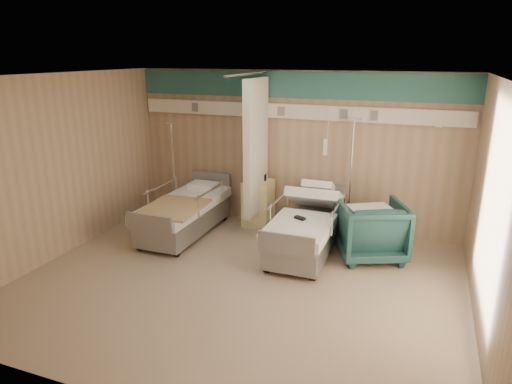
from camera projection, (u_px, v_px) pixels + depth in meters
ground at (240, 282)px, 6.39m from camera, size 6.00×5.00×0.00m
room_walls at (243, 148)px, 6.09m from camera, size 6.04×5.04×2.82m
bed_right at (306, 234)px, 7.26m from camera, size 1.00×2.16×0.63m
bed_left at (184, 217)px, 8.01m from camera, size 1.00×2.16×0.63m
bedside_cabinet at (258, 203)px, 8.42m from camera, size 0.50×0.48×0.85m
visitor_armchair at (371, 230)px, 7.06m from camera, size 1.29×1.30×0.91m
waffle_blanket at (373, 200)px, 6.91m from camera, size 0.84×0.82×0.07m
iv_stand_right at (348, 213)px, 7.91m from camera, size 0.37×0.37×2.06m
iv_stand_left at (175, 194)px, 9.12m from camera, size 0.32×0.32×1.80m
call_remote at (300, 218)px, 7.00m from camera, size 0.19×0.14×0.04m
tan_blanket at (173, 208)px, 7.47m from camera, size 0.98×1.19×0.04m
toiletry_bag at (260, 177)px, 8.32m from camera, size 0.24×0.19×0.12m
white_cup at (255, 176)px, 8.37m from camera, size 0.12×0.12×0.13m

